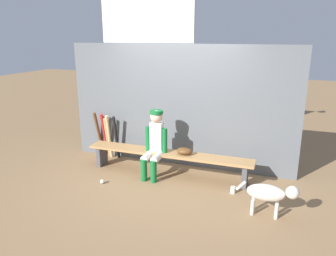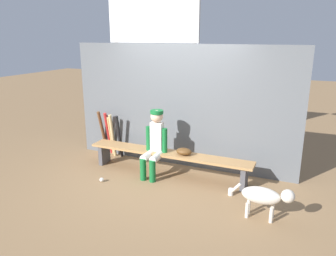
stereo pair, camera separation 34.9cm
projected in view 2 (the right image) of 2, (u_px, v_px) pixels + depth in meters
ground_plane at (168, 174)px, 5.91m from camera, size 30.00×30.00×0.00m
chainlink_fence at (180, 107)px, 6.07m from camera, size 4.38×0.03×2.29m
dugout_bench at (168, 157)px, 5.81m from camera, size 3.03×0.36×0.42m
player_seated at (154, 142)px, 5.73m from camera, size 0.41×0.55×1.17m
baseball_glove at (184, 151)px, 5.66m from camera, size 0.28×0.20×0.12m
bat_aluminum_black at (119, 137)px, 6.60m from camera, size 0.07×0.22×0.91m
bat_wood_natural at (113, 136)px, 6.65m from camera, size 0.07×0.20×0.91m
bat_wood_tan at (111, 136)px, 6.75m from camera, size 0.10×0.25×0.84m
bat_aluminum_red at (109, 133)px, 6.78m from camera, size 0.08×0.28×0.92m
bat_wood_dark at (103, 132)px, 6.84m from camera, size 0.10×0.28×0.93m
baseball at (102, 180)px, 5.60m from camera, size 0.07×0.07×0.07m
cup_on_ground at (231, 192)px, 5.13m from camera, size 0.08×0.08×0.11m
cup_on_bench at (165, 148)px, 5.83m from camera, size 0.08×0.08×0.11m
scoreboard at (155, 33)px, 7.01m from camera, size 2.39×0.27×3.51m
dog at (265, 196)px, 4.39m from camera, size 0.84×0.20×0.49m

